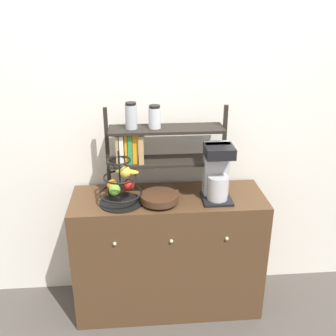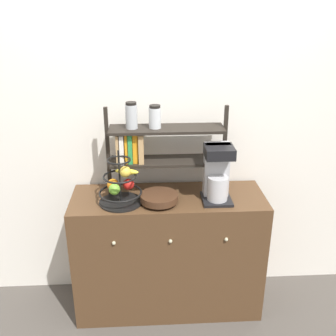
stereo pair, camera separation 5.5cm
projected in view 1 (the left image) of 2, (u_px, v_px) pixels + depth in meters
The scene contains 7 objects.
ground_plane at pixel (171, 325), 2.71m from camera, with size 12.00×12.00×0.00m, color #47423D.
wall_back at pixel (165, 123), 2.66m from camera, with size 7.00×0.05×2.60m, color silver.
sideboard at pixel (168, 253), 2.74m from camera, with size 1.27×0.47×0.87m.
coffee_maker at pixel (217, 173), 2.48m from camera, with size 0.19×0.21×0.37m.
fruit_stand at pixel (121, 186), 2.46m from camera, with size 0.27×0.27×0.35m.
wooden_bowl at pixel (159, 198), 2.48m from camera, with size 0.24×0.24×0.06m.
shelf_hutch at pixel (150, 142), 2.50m from camera, with size 0.78×0.20×0.62m.
Camera 1 is at (-0.19, -2.07, 2.04)m, focal length 42.00 mm.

